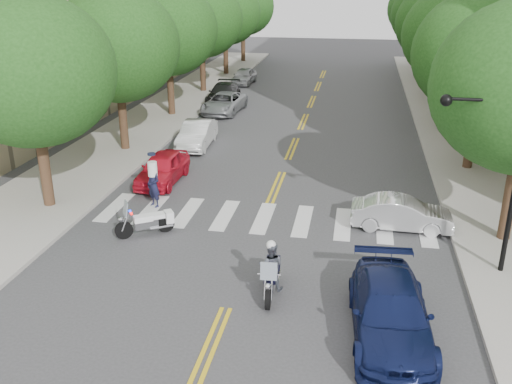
% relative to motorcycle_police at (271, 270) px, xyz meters
% --- Properties ---
extents(ground, '(140.00, 140.00, 0.00)m').
position_rel_motorcycle_police_xyz_m(ground, '(-1.14, -1.07, -0.79)').
color(ground, '#38383A').
rests_on(ground, ground).
extents(sidewalk_left, '(5.00, 60.00, 0.15)m').
position_rel_motorcycle_police_xyz_m(sidewalk_left, '(-10.64, 20.93, -0.72)').
color(sidewalk_left, '#9E9991').
rests_on(sidewalk_left, ground).
extents(sidewalk_right, '(5.00, 60.00, 0.15)m').
position_rel_motorcycle_police_xyz_m(sidewalk_right, '(8.36, 20.93, -0.72)').
color(sidewalk_right, '#9E9991').
rests_on(sidewalk_right, ground).
extents(tree_l_0, '(6.40, 6.40, 8.45)m').
position_rel_motorcycle_police_xyz_m(tree_l_0, '(-9.94, 4.93, 4.76)').
color(tree_l_0, '#382316').
rests_on(tree_l_0, ground).
extents(tree_l_1, '(6.40, 6.40, 8.45)m').
position_rel_motorcycle_police_xyz_m(tree_l_1, '(-9.94, 12.93, 4.76)').
color(tree_l_1, '#382316').
rests_on(tree_l_1, ground).
extents(tree_l_2, '(6.40, 6.40, 8.45)m').
position_rel_motorcycle_police_xyz_m(tree_l_2, '(-9.94, 20.93, 4.76)').
color(tree_l_2, '#382316').
rests_on(tree_l_2, ground).
extents(tree_l_3, '(6.40, 6.40, 8.45)m').
position_rel_motorcycle_police_xyz_m(tree_l_3, '(-9.94, 28.93, 4.76)').
color(tree_l_3, '#382316').
rests_on(tree_l_3, ground).
extents(tree_l_4, '(6.40, 6.40, 8.45)m').
position_rel_motorcycle_police_xyz_m(tree_l_4, '(-9.94, 36.93, 4.76)').
color(tree_l_4, '#382316').
rests_on(tree_l_4, ground).
extents(tree_l_5, '(6.40, 6.40, 8.45)m').
position_rel_motorcycle_police_xyz_m(tree_l_5, '(-9.94, 44.93, 4.76)').
color(tree_l_5, '#382316').
rests_on(tree_l_5, ground).
extents(tree_r_1, '(6.40, 6.40, 8.45)m').
position_rel_motorcycle_police_xyz_m(tree_r_1, '(7.66, 12.93, 4.76)').
color(tree_r_1, '#382316').
rests_on(tree_r_1, ground).
extents(tree_r_2, '(6.40, 6.40, 8.45)m').
position_rel_motorcycle_police_xyz_m(tree_r_2, '(7.66, 20.93, 4.76)').
color(tree_r_2, '#382316').
rests_on(tree_r_2, ground).
extents(tree_r_3, '(6.40, 6.40, 8.45)m').
position_rel_motorcycle_police_xyz_m(tree_r_3, '(7.66, 28.93, 4.76)').
color(tree_r_3, '#382316').
rests_on(tree_r_3, ground).
extents(tree_r_4, '(6.40, 6.40, 8.45)m').
position_rel_motorcycle_police_xyz_m(tree_r_4, '(7.66, 36.93, 4.76)').
color(tree_r_4, '#382316').
rests_on(tree_r_4, ground).
extents(tree_r_5, '(6.40, 6.40, 8.45)m').
position_rel_motorcycle_police_xyz_m(tree_r_5, '(7.66, 44.93, 4.76)').
color(tree_r_5, '#382316').
rests_on(tree_r_5, ground).
extents(traffic_signal_pole, '(2.82, 0.42, 6.00)m').
position_rel_motorcycle_police_xyz_m(traffic_signal_pole, '(6.58, 2.43, 2.93)').
color(traffic_signal_pole, black).
rests_on(traffic_signal_pole, ground).
extents(motorcycle_police, '(0.77, 2.19, 1.78)m').
position_rel_motorcycle_police_xyz_m(motorcycle_police, '(0.00, 0.00, 0.00)').
color(motorcycle_police, black).
rests_on(motorcycle_police, ground).
extents(motorcycle_parked, '(1.95, 1.43, 1.42)m').
position_rel_motorcycle_police_xyz_m(motorcycle_parked, '(-5.00, 3.28, -0.30)').
color(motorcycle_parked, black).
rests_on(motorcycle_parked, ground).
extents(officer_standing, '(0.81, 0.75, 1.85)m').
position_rel_motorcycle_police_xyz_m(officer_standing, '(-5.74, 5.82, 0.13)').
color(officer_standing, '#171833').
rests_on(officer_standing, ground).
extents(convertible, '(3.77, 1.39, 1.23)m').
position_rel_motorcycle_police_xyz_m(convertible, '(4.10, 5.40, -0.17)').
color(convertible, silver).
rests_on(convertible, ground).
extents(sedan_blue, '(2.37, 5.13, 1.45)m').
position_rel_motorcycle_police_xyz_m(sedan_blue, '(3.42, -1.57, -0.06)').
color(sedan_blue, '#0F1842').
rests_on(sedan_blue, ground).
extents(parked_car_a, '(1.70, 4.07, 1.38)m').
position_rel_motorcycle_police_xyz_m(parked_car_a, '(-6.34, 8.63, -0.10)').
color(parked_car_a, red).
rests_on(parked_car_a, ground).
extents(parked_car_b, '(1.65, 4.31, 1.40)m').
position_rel_motorcycle_police_xyz_m(parked_car_b, '(-6.34, 14.35, -0.09)').
color(parked_car_b, white).
rests_on(parked_car_b, ground).
extents(parked_car_c, '(2.59, 4.94, 1.33)m').
position_rel_motorcycle_police_xyz_m(parked_car_c, '(-6.71, 22.43, -0.13)').
color(parked_car_c, '#919398').
rests_on(parked_car_c, ground).
extents(parked_car_d, '(2.14, 4.92, 1.41)m').
position_rel_motorcycle_police_xyz_m(parked_car_d, '(-7.44, 25.29, -0.09)').
color(parked_car_d, black).
rests_on(parked_car_d, ground).
extents(parked_car_e, '(1.75, 4.01, 1.34)m').
position_rel_motorcycle_police_xyz_m(parked_car_e, '(-7.44, 32.93, -0.12)').
color(parked_car_e, '#9E9FA3').
rests_on(parked_car_e, ground).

